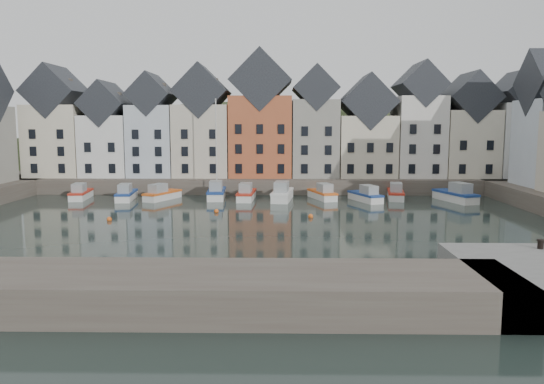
{
  "coord_description": "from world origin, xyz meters",
  "views": [
    {
      "loc": [
        2.98,
        -48.24,
        9.57
      ],
      "look_at": [
        2.04,
        6.0,
        2.52
      ],
      "focal_mm": 35.0,
      "sensor_mm": 36.0,
      "label": 1
    }
  ],
  "objects": [
    {
      "name": "ground",
      "position": [
        0.0,
        0.0,
        0.0
      ],
      "size": [
        260.0,
        260.0,
        0.0
      ],
      "primitive_type": "plane",
      "color": "black",
      "rests_on": "ground"
    },
    {
      "name": "mooring_bollard",
      "position": [
        18.76,
        -16.5,
        2.31
      ],
      "size": [
        0.48,
        0.48,
        0.56
      ],
      "color": "black",
      "rests_on": "near_quay"
    },
    {
      "name": "mooring_buoys",
      "position": [
        -4.0,
        5.33,
        0.15
      ],
      "size": [
        20.5,
        5.5,
        0.5
      ],
      "color": "orange",
      "rests_on": "ground"
    },
    {
      "name": "boat_h",
      "position": [
        13.44,
        16.51,
        0.68
      ],
      "size": [
        3.83,
        6.2,
        2.28
      ],
      "rotation": [
        0.0,
        0.0,
        0.36
      ],
      "color": "silver",
      "rests_on": "ground"
    },
    {
      "name": "boat_b",
      "position": [
        -16.43,
        17.15,
        0.69
      ],
      "size": [
        2.49,
        6.22,
        2.33
      ],
      "rotation": [
        0.0,
        0.0,
        0.1
      ],
      "color": "silver",
      "rests_on": "ground"
    },
    {
      "name": "boat_g",
      "position": [
        8.24,
        18.28,
        0.68
      ],
      "size": [
        3.58,
        6.27,
        2.3
      ],
      "rotation": [
        0.0,
        0.0,
        0.31
      ],
      "color": "silver",
      "rests_on": "ground"
    },
    {
      "name": "boat_i",
      "position": [
        17.51,
        18.55,
        0.71
      ],
      "size": [
        2.91,
        6.42,
        2.38
      ],
      "rotation": [
        0.0,
        0.0,
        -0.17
      ],
      "color": "silver",
      "rests_on": "ground"
    },
    {
      "name": "boat_e",
      "position": [
        -1.38,
        17.56,
        0.72
      ],
      "size": [
        2.23,
        6.35,
        2.41
      ],
      "rotation": [
        0.0,
        0.0,
        -0.05
      ],
      "color": "silver",
      "rests_on": "ground"
    },
    {
      "name": "boat_f",
      "position": [
        3.12,
        17.23,
        0.8
      ],
      "size": [
        2.98,
        7.2,
        2.69
      ],
      "rotation": [
        0.0,
        0.0,
        -0.12
      ],
      "color": "silver",
      "rests_on": "ground"
    },
    {
      "name": "boat_c",
      "position": [
        -12.04,
        17.43,
        0.68
      ],
      "size": [
        4.1,
        6.21,
        2.29
      ],
      "rotation": [
        0.0,
        0.0,
        -0.41
      ],
      "color": "silver",
      "rests_on": "ground"
    },
    {
      "name": "hillside",
      "position": [
        0.02,
        56.0,
        -17.96
      ],
      "size": [
        153.6,
        70.4,
        64.0
      ],
      "color": "#222D16",
      "rests_on": "ground"
    },
    {
      "name": "near_wall",
      "position": [
        -10.0,
        -22.0,
        1.0
      ],
      "size": [
        50.0,
        6.0,
        2.0
      ],
      "primitive_type": "cube",
      "color": "#4C423A",
      "rests_on": "ground"
    },
    {
      "name": "boat_a",
      "position": [
        -22.48,
        17.98,
        0.68
      ],
      "size": [
        2.55,
        6.11,
        2.28
      ],
      "rotation": [
        0.0,
        0.0,
        0.12
      ],
      "color": "silver",
      "rests_on": "ground"
    },
    {
      "name": "far_terrace",
      "position": [
        3.21,
        28.0,
        8.88
      ],
      "size": [
        72.37,
        8.16,
        17.78
      ],
      "color": "beige",
      "rests_on": "far_quay"
    },
    {
      "name": "boat_d",
      "position": [
        -5.26,
        18.58,
        0.84
      ],
      "size": [
        2.5,
        6.86,
        12.9
      ],
      "rotation": [
        0.0,
        0.0,
        0.06
      ],
      "color": "silver",
      "rests_on": "ground"
    },
    {
      "name": "far_quay",
      "position": [
        0.0,
        30.0,
        1.0
      ],
      "size": [
        90.0,
        16.0,
        2.0
      ],
      "primitive_type": "cube",
      "color": "#4C423A",
      "rests_on": "ground"
    },
    {
      "name": "boat_j",
      "position": [
        24.49,
        16.52,
        0.79
      ],
      "size": [
        4.1,
        7.24,
        2.66
      ],
      "rotation": [
        0.0,
        0.0,
        0.3
      ],
      "color": "silver",
      "rests_on": "ground"
    }
  ]
}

